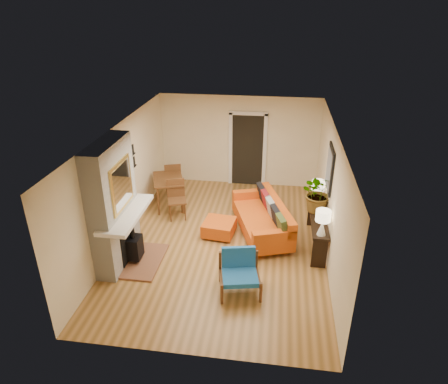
{
  "coord_description": "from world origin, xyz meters",
  "views": [
    {
      "loc": [
        1.11,
        -7.58,
        4.96
      ],
      "look_at": [
        0.0,
        0.2,
        1.15
      ],
      "focal_mm": 32.0,
      "sensor_mm": 36.0,
      "label": 1
    }
  ],
  "objects": [
    {
      "name": "console_table",
      "position": [
        2.07,
        0.17,
        0.58
      ],
      "size": [
        0.34,
        1.85,
        0.72
      ],
      "color": "black",
      "rests_on": "ground"
    },
    {
      "name": "room_shell",
      "position": [
        0.6,
        2.63,
        1.24
      ],
      "size": [
        6.5,
        6.5,
        6.5
      ],
      "color": "#B48045",
      "rests_on": "ground"
    },
    {
      "name": "fireplace",
      "position": [
        -2.0,
        -1.0,
        1.24
      ],
      "size": [
        1.09,
        1.68,
        2.6
      ],
      "color": "white",
      "rests_on": "ground"
    },
    {
      "name": "blue_chair",
      "position": [
        0.54,
        -1.55,
        0.42
      ],
      "size": [
        0.88,
        0.86,
        0.78
      ],
      "color": "brown",
      "rests_on": "ground"
    },
    {
      "name": "dining_table",
      "position": [
        -1.58,
        1.54,
        0.64
      ],
      "size": [
        1.17,
        1.86,
        0.98
      ],
      "color": "brown",
      "rests_on": "ground"
    },
    {
      "name": "ottoman",
      "position": [
        -0.13,
        0.27,
        0.2
      ],
      "size": [
        0.77,
        0.77,
        0.35
      ],
      "color": "silver",
      "rests_on": "ground"
    },
    {
      "name": "sofa",
      "position": [
        0.91,
        0.54,
        0.38
      ],
      "size": [
        1.58,
        2.37,
        0.86
      ],
      "color": "silver",
      "rests_on": "ground"
    },
    {
      "name": "lamp_far",
      "position": [
        2.07,
        0.84,
        1.06
      ],
      "size": [
        0.3,
        0.3,
        0.54
      ],
      "color": "white",
      "rests_on": "console_table"
    },
    {
      "name": "lamp_near",
      "position": [
        2.07,
        -0.58,
        1.06
      ],
      "size": [
        0.3,
        0.3,
        0.54
      ],
      "color": "white",
      "rests_on": "console_table"
    },
    {
      "name": "houseplant",
      "position": [
        2.06,
        0.42,
        1.17
      ],
      "size": [
        0.94,
        0.86,
        0.89
      ],
      "primitive_type": "imported",
      "rotation": [
        0.0,
        0.0,
        0.24
      ],
      "color": "#1E5919",
      "rests_on": "console_table"
    }
  ]
}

